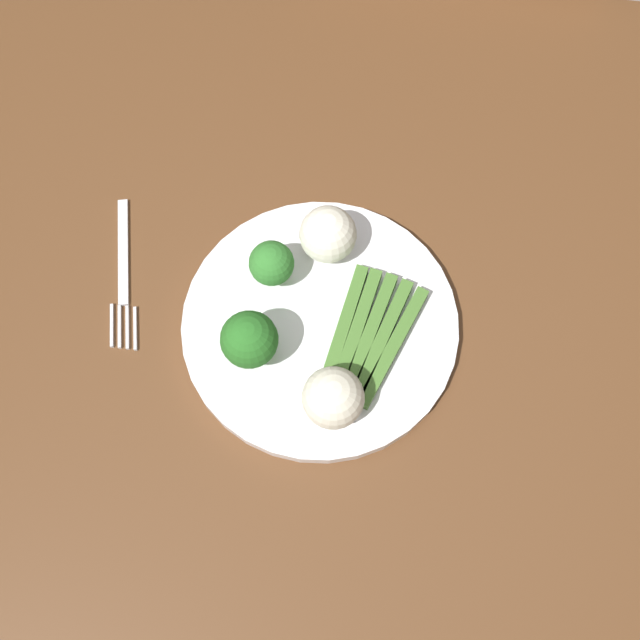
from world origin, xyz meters
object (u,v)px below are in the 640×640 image
at_px(chair, 430,51).
at_px(fork, 123,274).
at_px(asparagus_bundle, 369,336).
at_px(cauliflower_left, 333,398).
at_px(dining_table, 277,380).
at_px(broccoli_front, 249,340).
at_px(plate, 320,325).
at_px(broccoli_right, 272,264).
at_px(cauliflower_near_center, 328,234).

bearing_deg(chair, fork, 65.44).
bearing_deg(asparagus_bundle, cauliflower_left, 174.00).
bearing_deg(dining_table, broccoli_front, 45.23).
height_order(asparagus_bundle, fork, asparagus_bundle).
bearing_deg(fork, broccoli_front, 50.31).
height_order(plate, fork, plate).
distance_m(plate, fork, 0.21).
distance_m(broccoli_right, fork, 0.16).
bearing_deg(cauliflower_left, broccoli_front, -26.51).
bearing_deg(cauliflower_left, dining_table, -39.46).
xyz_separation_m(dining_table, asparagus_bundle, (-0.09, -0.02, 0.13)).
height_order(plate, cauliflower_left, cauliflower_left).
xyz_separation_m(cauliflower_near_center, fork, (0.20, 0.05, -0.04)).
bearing_deg(cauliflower_left, chair, -96.21).
distance_m(broccoli_right, cauliflower_near_center, 0.06).
bearing_deg(chair, cauliflower_left, 86.93).
height_order(dining_table, cauliflower_near_center, cauliflower_near_center).
height_order(asparagus_bundle, broccoli_front, broccoli_front).
bearing_deg(fork, broccoli_right, 80.17).
distance_m(dining_table, broccoli_front, 0.16).
height_order(chair, asparagus_bundle, chair).
xyz_separation_m(asparagus_bundle, broccoli_right, (0.10, -0.05, 0.02)).
height_order(broccoli_front, cauliflower_near_center, broccoli_front).
height_order(broccoli_right, cauliflower_near_center, cauliflower_near_center).
relative_size(dining_table, cauliflower_near_center, 21.96).
bearing_deg(broccoli_right, asparagus_bundle, 153.09).
relative_size(dining_table, chair, 1.41).
relative_size(plate, asparagus_bundle, 1.89).
relative_size(broccoli_front, cauliflower_left, 1.15).
bearing_deg(chair, broccoli_front, 79.55).
xyz_separation_m(cauliflower_near_center, cauliflower_left, (-0.03, 0.16, 0.00)).
relative_size(dining_table, asparagus_bundle, 8.71).
bearing_deg(asparagus_bundle, dining_table, 113.34).
height_order(broccoli_right, broccoli_front, broccoli_front).
distance_m(cauliflower_near_center, cauliflower_left, 0.16).
xyz_separation_m(broccoli_right, fork, (0.15, 0.01, -0.04)).
height_order(plate, cauliflower_near_center, cauliflower_near_center).
relative_size(chair, broccoli_right, 16.38).
xyz_separation_m(chair, broccoli_front, (0.16, 0.64, 0.32)).
distance_m(chair, asparagus_bundle, 0.68).
xyz_separation_m(asparagus_bundle, broccoli_front, (0.11, 0.03, 0.03)).
relative_size(plate, cauliflower_near_center, 4.76).
bearing_deg(dining_table, chair, -102.66).
xyz_separation_m(cauliflower_left, fork, (0.23, -0.11, -0.04)).
bearing_deg(broccoli_right, cauliflower_left, 121.53).
distance_m(broccoli_front, fork, 0.17).
height_order(dining_table, chair, chair).
bearing_deg(broccoli_front, cauliflower_left, 153.49).
relative_size(cauliflower_near_center, fork, 0.34).
bearing_deg(asparagus_bundle, plate, 91.52).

